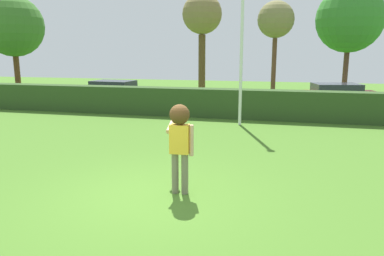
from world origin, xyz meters
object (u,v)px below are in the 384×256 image
(parked_car_black, at_px, (114,91))
(maple_tree, at_px, (13,26))
(frisbee, at_px, (173,133))
(person, at_px, (180,135))
(oak_tree, at_px, (276,21))
(willow_tree, at_px, (202,17))
(birch_tree, at_px, (350,19))
(lamppost, at_px, (242,33))
(parked_car_red, at_px, (336,95))

(parked_car_black, xyz_separation_m, maple_tree, (-7.06, 1.09, 3.66))
(frisbee, xyz_separation_m, parked_car_black, (-6.93, 11.40, -0.40))
(person, distance_m, oak_tree, 15.68)
(parked_car_black, height_order, willow_tree, willow_tree)
(frisbee, relative_size, willow_tree, 0.04)
(parked_car_black, height_order, birch_tree, birch_tree)
(lamppost, xyz_separation_m, willow_tree, (-3.38, 8.32, 1.40))
(person, xyz_separation_m, lamppost, (0.31, 7.50, 2.30))
(willow_tree, bearing_deg, birch_tree, 11.65)
(parked_car_black, bearing_deg, oak_tree, 20.43)
(willow_tree, relative_size, maple_tree, 1.01)
(parked_car_black, height_order, maple_tree, maple_tree)
(parked_car_red, bearing_deg, lamppost, -127.22)
(lamppost, relative_size, willow_tree, 1.02)
(parked_car_red, xyz_separation_m, birch_tree, (1.04, 4.57, 4.02))
(birch_tree, height_order, maple_tree, birch_tree)
(parked_car_red, relative_size, birch_tree, 0.67)
(frisbee, bearing_deg, parked_car_black, 121.29)
(oak_tree, distance_m, willow_tree, 4.43)
(parked_car_black, xyz_separation_m, oak_tree, (8.59, 3.20, 3.84))
(willow_tree, distance_m, maple_tree, 11.59)
(frisbee, xyz_separation_m, oak_tree, (1.67, 14.60, 3.45))
(parked_car_red, height_order, oak_tree, oak_tree)
(maple_tree, bearing_deg, willow_tree, 13.25)
(oak_tree, distance_m, maple_tree, 15.80)
(birch_tree, xyz_separation_m, willow_tree, (-8.62, -1.78, 0.20))
(parked_car_red, bearing_deg, maple_tree, 179.58)
(parked_car_black, distance_m, birch_tree, 14.53)
(frisbee, bearing_deg, lamppost, 84.41)
(lamppost, height_order, parked_car_black, lamppost)
(parked_car_red, bearing_deg, parked_car_black, -175.40)
(lamppost, relative_size, birch_tree, 0.96)
(parked_car_black, relative_size, parked_car_red, 0.97)
(frisbee, distance_m, parked_car_black, 13.34)
(frisbee, xyz_separation_m, willow_tree, (-2.71, 15.14, 3.83))
(birch_tree, distance_m, willow_tree, 8.80)
(person, relative_size, parked_car_red, 0.41)
(frisbee, height_order, parked_car_red, parked_car_red)
(frisbee, relative_size, parked_car_red, 0.05)
(lamppost, distance_m, maple_tree, 15.73)
(lamppost, bearing_deg, maple_tree, 158.86)
(parked_car_red, relative_size, maple_tree, 0.72)
(parked_car_black, bearing_deg, lamppost, -31.09)
(lamppost, relative_size, oak_tree, 1.13)
(frisbee, distance_m, willow_tree, 15.85)
(frisbee, bearing_deg, parked_car_red, 68.49)
(lamppost, xyz_separation_m, birch_tree, (5.23, 10.10, 1.19))
(lamppost, distance_m, willow_tree, 9.09)
(birch_tree, bearing_deg, oak_tree, -151.29)
(person, xyz_separation_m, parked_car_black, (-7.28, 12.07, -0.52))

